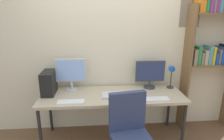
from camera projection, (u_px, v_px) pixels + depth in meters
wall_back at (110, 50)px, 3.00m from camera, size 4.45×0.11×2.60m
desk at (112, 98)px, 2.77m from camera, size 2.05×0.68×0.74m
bookshelf at (212, 47)px, 2.91m from camera, size 0.83×0.28×2.15m
monitor_left at (71, 73)px, 2.84m from camera, size 0.45×0.18×0.49m
monitor_right at (150, 73)px, 2.94m from camera, size 0.45×0.18×0.43m
pc_tower at (49, 83)px, 2.74m from camera, size 0.17×0.34×0.33m
desk_lamp at (172, 72)px, 2.90m from camera, size 0.11×0.16×0.41m
keyboard_left at (71, 102)px, 2.49m from camera, size 0.35×0.13×0.02m
keyboard_right at (155, 99)px, 2.58m from camera, size 0.38×0.13×0.02m
computer_mouse at (132, 100)px, 2.53m from camera, size 0.06×0.10×0.03m
laptop_closed at (113, 95)px, 2.70m from camera, size 0.33×0.23×0.02m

